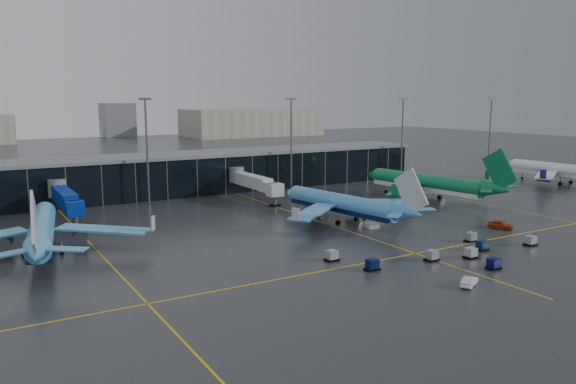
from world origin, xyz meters
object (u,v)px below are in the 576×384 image
airliner_klm_near (341,192)px  service_van_red (500,225)px  airliner_aer_lingus (426,173)px  baggage_carts (450,252)px  service_van_white (469,281)px  airliner_ba (561,162)px  airliner_arkefly (41,216)px  mobile_airstair (371,224)px

airliner_klm_near → service_van_red: 32.02m
airliner_klm_near → airliner_aer_lingus: 34.94m
airliner_aer_lingus → baggage_carts: airliner_aer_lingus is taller
baggage_carts → service_van_white: baggage_carts is taller
airliner_klm_near → baggage_carts: 30.99m
airliner_ba → baggage_carts: size_ratio=1.12×
airliner_klm_near → service_van_white: 43.50m
airliner_klm_near → service_van_white: bearing=-110.9°
airliner_arkefly → airliner_aer_lingus: airliner_aer_lingus is taller
baggage_carts → service_van_white: size_ratio=8.96×
airliner_arkefly → service_van_white: airliner_arkefly is taller
airliner_arkefly → baggage_carts: airliner_arkefly is taller
service_van_white → mobile_airstair: bearing=-45.4°
airliner_ba → mobile_airstair: airliner_ba is taller
baggage_carts → service_van_red: (23.33, 8.91, 0.06)m
airliner_klm_near → airliner_aer_lingus: size_ratio=0.90×
airliner_klm_near → service_van_white: (-8.95, -42.22, -5.41)m
airliner_arkefly → baggage_carts: 67.27m
airliner_klm_near → airliner_ba: airliner_ba is taller
airliner_arkefly → service_van_white: size_ratio=9.87×
airliner_klm_near → airliner_aer_lingus: airliner_aer_lingus is taller
airliner_ba → service_van_white: (-96.05, -51.02, -5.74)m
airliner_arkefly → mobile_airstair: size_ratio=11.56×
airliner_arkefly → service_van_white: (47.87, -47.74, -5.65)m
airliner_arkefly → airliner_ba: size_ratio=0.99×
airliner_aer_lingus → mobile_airstair: 36.61m
mobile_airstair → service_van_red: 25.35m
airliner_arkefly → mobile_airstair: (58.72, -13.14, -5.57)m
airliner_aer_lingus → service_van_red: 33.67m
airliner_ba → mobile_airstair: 86.95m
airliner_ba → airliner_arkefly: bearing=178.0°
service_van_red → service_van_white: (-31.98, -20.61, -0.13)m
airliner_ba → baggage_carts: bearing=-159.1°
airliner_aer_lingus → airliner_ba: 53.58m
airliner_klm_near → service_van_red: bearing=-52.1°
airliner_klm_near → airliner_ba: 87.54m
airliner_aer_lingus → service_van_white: 67.45m
airliner_arkefly → baggage_carts: size_ratio=1.10×
service_van_red → airliner_klm_near: bearing=116.3°
airliner_klm_near → airliner_ba: bearing=-3.1°
airliner_klm_near → service_van_red: (23.03, -21.61, -5.29)m
airliner_klm_near → service_van_white: size_ratio=9.49×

